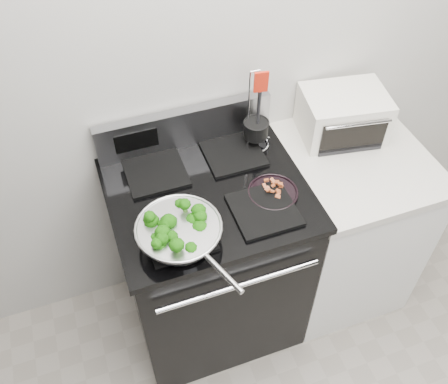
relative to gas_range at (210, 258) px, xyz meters
name	(u,v)px	position (x,y,z in m)	size (l,w,h in m)	color
back_wall	(250,45)	(0.30, 0.34, 0.86)	(4.00, 0.02, 2.70)	beige
gas_range	(210,258)	(0.00, 0.00, 0.00)	(0.79, 0.69, 1.13)	black
counter	(340,224)	(0.68, 0.00, -0.03)	(0.62, 0.68, 0.92)	white
skillet	(179,232)	(-0.17, -0.20, 0.51)	(0.32, 0.48, 0.07)	silver
broccoli_pile	(179,228)	(-0.17, -0.20, 0.53)	(0.25, 0.25, 0.09)	#093204
bacon_plate	(273,191)	(0.24, -0.10, 0.48)	(0.20, 0.20, 0.04)	black
utensil_holder	(256,133)	(0.28, 0.19, 0.53)	(0.12, 0.12, 0.38)	silver
toaster_oven	(343,115)	(0.69, 0.17, 0.54)	(0.40, 0.33, 0.21)	silver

